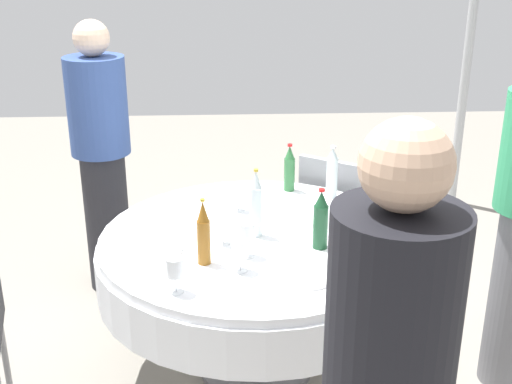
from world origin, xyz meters
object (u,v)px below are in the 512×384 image
(person_front, at_px, (102,155))
(bottle_clear_south, at_px, (257,205))
(wine_glass_rear, at_px, (223,221))
(wine_glass_north, at_px, (238,192))
(bottle_amber_north, at_px, (204,234))
(plate_inner, at_px, (306,276))
(bottle_clear_right, at_px, (332,173))
(wine_glass_far, at_px, (175,268))
(dining_table, at_px, (256,263))
(bottle_dark_green_mid, at_px, (321,221))
(bottle_green_front, at_px, (289,169))
(wine_glass_inner, at_px, (247,233))
(wine_glass_mid, at_px, (240,250))
(chair_rear, at_px, (338,213))
(plate_west, at_px, (157,250))
(plate_near, at_px, (321,218))

(person_front, bearing_deg, bottle_clear_south, -89.88)
(wine_glass_rear, bearing_deg, bottle_clear_south, 118.99)
(bottle_clear_south, xyz_separation_m, wine_glass_north, (-0.29, -0.08, -0.05))
(bottle_amber_north, distance_m, plate_inner, 0.46)
(bottle_clear_right, relative_size, wine_glass_far, 1.88)
(dining_table, bearing_deg, bottle_dark_green_mid, 63.40)
(bottle_green_front, xyz_separation_m, bottle_dark_green_mid, (0.71, 0.07, 0.01))
(bottle_amber_north, bearing_deg, wine_glass_inner, 105.93)
(wine_glass_rear, height_order, person_front, person_front)
(dining_table, bearing_deg, wine_glass_mid, -13.48)
(wine_glass_mid, height_order, plate_inner, wine_glass_mid)
(wine_glass_north, bearing_deg, wine_glass_rear, -11.49)
(bottle_clear_right, height_order, wine_glass_north, bottle_clear_right)
(wine_glass_far, bearing_deg, plate_inner, 100.21)
(bottle_green_front, relative_size, wine_glass_far, 1.75)
(bottle_dark_green_mid, distance_m, wine_glass_rear, 0.43)
(wine_glass_inner, xyz_separation_m, chair_rear, (-0.97, 0.56, -0.33))
(bottle_clear_right, bearing_deg, wine_glass_rear, -46.30)
(person_front, relative_size, chair_rear, 1.86)
(bottle_clear_south, relative_size, plate_west, 1.49)
(bottle_amber_north, height_order, wine_glass_mid, bottle_amber_north)
(wine_glass_far, bearing_deg, wine_glass_inner, 135.30)
(bottle_clear_right, bearing_deg, bottle_amber_north, -41.94)
(bottle_amber_north, bearing_deg, bottle_clear_south, 138.55)
(bottle_clear_right, relative_size, plate_inner, 1.23)
(wine_glass_north, bearing_deg, bottle_green_front, 134.38)
(wine_glass_mid, distance_m, wine_glass_inner, 0.14)
(plate_near, bearing_deg, chair_rear, 162.15)
(wine_glass_mid, xyz_separation_m, person_front, (-1.25, -0.77, 0.01))
(plate_west, bearing_deg, wine_glass_north, 139.83)
(wine_glass_north, bearing_deg, plate_inner, 19.98)
(bottle_dark_green_mid, distance_m, wine_glass_mid, 0.42)
(bottle_green_front, xyz_separation_m, wine_glass_rear, (0.65, -0.36, -0.01))
(bottle_clear_right, bearing_deg, wine_glass_north, -71.08)
(bottle_clear_south, distance_m, chair_rear, 0.99)
(bottle_dark_green_mid, relative_size, wine_glass_inner, 1.76)
(wine_glass_north, height_order, wine_glass_far, wine_glass_far)
(wine_glass_far, distance_m, plate_inner, 0.54)
(wine_glass_inner, bearing_deg, bottle_dark_green_mid, 102.79)
(bottle_green_front, height_order, bottle_clear_south, bottle_clear_south)
(wine_glass_rear, relative_size, person_front, 0.09)
(person_front, bearing_deg, wine_glass_inner, -97.55)
(wine_glass_mid, distance_m, wine_glass_far, 0.30)
(bottle_dark_green_mid, height_order, person_front, person_front)
(plate_near, bearing_deg, wine_glass_far, -44.59)
(bottle_green_front, height_order, bottle_dark_green_mid, bottle_dark_green_mid)
(plate_near, distance_m, chair_rear, 0.66)
(plate_inner, height_order, plate_near, same)
(bottle_green_front, xyz_separation_m, bottle_clear_south, (0.57, -0.21, 0.03))
(wine_glass_inner, height_order, chair_rear, wine_glass_inner)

